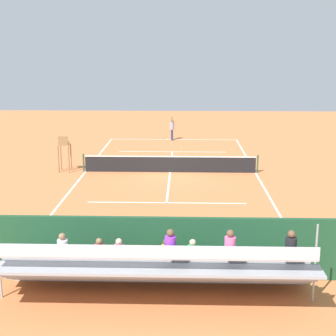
# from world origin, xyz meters

# --- Properties ---
(ground_plane) EXTENTS (60.00, 60.00, 0.00)m
(ground_plane) POSITION_xyz_m (0.00, 0.00, 0.00)
(ground_plane) COLOR #D17542
(court_line_markings) EXTENTS (10.10, 22.20, 0.01)m
(court_line_markings) POSITION_xyz_m (0.00, -0.04, 0.00)
(court_line_markings) COLOR white
(court_line_markings) RESTS_ON ground
(tennis_net) EXTENTS (10.30, 0.10, 1.07)m
(tennis_net) POSITION_xyz_m (0.00, 0.00, 0.50)
(tennis_net) COLOR black
(tennis_net) RESTS_ON ground
(backdrop_wall) EXTENTS (18.00, 0.16, 2.00)m
(backdrop_wall) POSITION_xyz_m (0.00, 14.00, 1.00)
(backdrop_wall) COLOR #1E4C2D
(backdrop_wall) RESTS_ON ground
(bleacher_stand) EXTENTS (9.06, 2.40, 2.48)m
(bleacher_stand) POSITION_xyz_m (-0.03, 15.35, 0.95)
(bleacher_stand) COLOR #9EA0A5
(bleacher_stand) RESTS_ON ground
(umpire_chair) EXTENTS (0.67, 0.67, 2.14)m
(umpire_chair) POSITION_xyz_m (6.20, 0.05, 1.31)
(umpire_chair) COLOR olive
(umpire_chair) RESTS_ON ground
(courtside_bench) EXTENTS (1.80, 0.40, 0.93)m
(courtside_bench) POSITION_xyz_m (-2.17, 13.27, 0.56)
(courtside_bench) COLOR #9E754C
(courtside_bench) RESTS_ON ground
(equipment_bag) EXTENTS (0.90, 0.36, 0.36)m
(equipment_bag) POSITION_xyz_m (-0.33, 13.40, 0.18)
(equipment_bag) COLOR black
(equipment_bag) RESTS_ON ground
(tennis_player) EXTENTS (0.42, 0.55, 1.93)m
(tennis_player) POSITION_xyz_m (0.14, -10.72, 1.02)
(tennis_player) COLOR navy
(tennis_player) RESTS_ON ground
(tennis_racket) EXTENTS (0.45, 0.56, 0.03)m
(tennis_racket) POSITION_xyz_m (0.54, -10.95, 0.01)
(tennis_racket) COLOR black
(tennis_racket) RESTS_ON ground
(tennis_ball_near) EXTENTS (0.07, 0.07, 0.07)m
(tennis_ball_near) POSITION_xyz_m (-0.62, -6.92, 0.03)
(tennis_ball_near) COLOR #CCDB33
(tennis_ball_near) RESTS_ON ground
(tennis_ball_far) EXTENTS (0.07, 0.07, 0.07)m
(tennis_ball_far) POSITION_xyz_m (0.15, -9.49, 0.03)
(tennis_ball_far) COLOR #CCDB33
(tennis_ball_far) RESTS_ON ground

